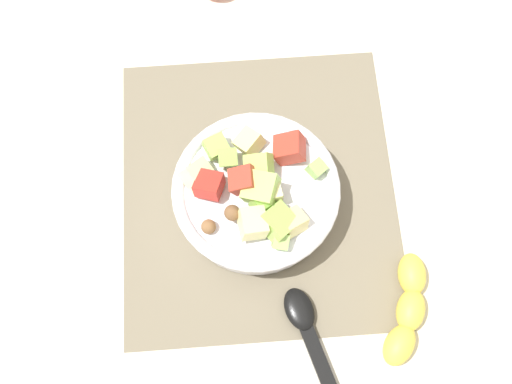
{
  "coord_description": "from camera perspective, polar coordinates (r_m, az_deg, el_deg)",
  "views": [
    {
      "loc": [
        0.29,
        -0.02,
        0.8
      ],
      "look_at": [
        0.02,
        -0.01,
        0.05
      ],
      "focal_mm": 43.38,
      "sensor_mm": 36.0,
      "label": 1
    }
  ],
  "objects": [
    {
      "name": "ground_plane",
      "position": [
        0.85,
        0.24,
        0.17
      ],
      "size": [
        2.4,
        2.4,
        0.0
      ],
      "primitive_type": "plane",
      "color": "silver"
    },
    {
      "name": "banana_whole",
      "position": [
        0.81,
        13.78,
        -10.47
      ],
      "size": [
        0.15,
        0.08,
        0.04
      ],
      "color": "yellow",
      "rests_on": "ground_plane"
    },
    {
      "name": "serving_spoon",
      "position": [
        0.8,
        5.12,
        -13.43
      ],
      "size": [
        0.2,
        0.08,
        0.01
      ],
      "color": "black",
      "rests_on": "placemat"
    },
    {
      "name": "salad_bowl",
      "position": [
        0.8,
        -0.03,
        -0.14
      ],
      "size": [
        0.22,
        0.22,
        0.1
      ],
      "color": "white",
      "rests_on": "placemat"
    },
    {
      "name": "placemat",
      "position": [
        0.85,
        0.24,
        0.24
      ],
      "size": [
        0.41,
        0.37,
        0.01
      ],
      "primitive_type": "cube",
      "color": "#756B56",
      "rests_on": "ground_plane"
    }
  ]
}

